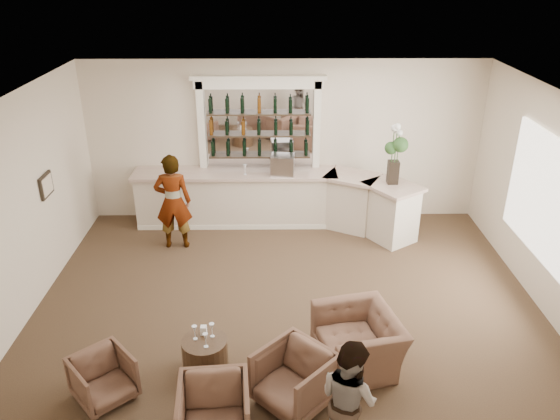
# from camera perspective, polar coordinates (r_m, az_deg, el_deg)

# --- Properties ---
(ground) EXTENTS (8.00, 8.00, 0.00)m
(ground) POSITION_cam_1_polar(r_m,az_deg,el_deg) (8.78, 0.82, -10.36)
(ground) COLOR brown
(ground) RESTS_ON ground
(room_shell) EXTENTS (8.04, 7.02, 3.32)m
(room_shell) POSITION_cam_1_polar(r_m,az_deg,el_deg) (8.33, 1.92, 5.81)
(room_shell) COLOR beige
(room_shell) RESTS_ON ground
(bar_counter) EXTENTS (5.72, 1.80, 1.14)m
(bar_counter) POSITION_cam_1_polar(r_m,az_deg,el_deg) (11.10, -0.37, 1.07)
(bar_counter) COLOR beige
(bar_counter) RESTS_ON ground
(back_bar_alcove) EXTENTS (2.64, 0.25, 3.00)m
(back_bar_alcove) POSITION_cam_1_polar(r_m,az_deg,el_deg) (11.00, -2.18, 8.91)
(back_bar_alcove) COLOR white
(back_bar_alcove) RESTS_ON ground
(cocktail_table) EXTENTS (0.61, 0.61, 0.50)m
(cocktail_table) POSITION_cam_1_polar(r_m,az_deg,el_deg) (7.58, -7.81, -14.84)
(cocktail_table) COLOR #452E1E
(cocktail_table) RESTS_ON ground
(sommelier) EXTENTS (0.70, 0.48, 1.85)m
(sommelier) POSITION_cam_1_polar(r_m,az_deg,el_deg) (10.34, -11.11, 0.85)
(sommelier) COLOR gray
(sommelier) RESTS_ON ground
(guest) EXTENTS (0.88, 0.92, 1.50)m
(guest) POSITION_cam_1_polar(r_m,az_deg,el_deg) (6.26, 7.20, -18.97)
(guest) COLOR gray
(guest) RESTS_ON ground
(armchair_left) EXTENTS (0.96, 0.96, 0.63)m
(armchair_left) POSITION_cam_1_polar(r_m,az_deg,el_deg) (7.43, -17.97, -16.38)
(armchair_left) COLOR brown
(armchair_left) RESTS_ON ground
(armchair_center) EXTENTS (0.86, 0.89, 0.75)m
(armchair_center) POSITION_cam_1_polar(r_m,az_deg,el_deg) (6.64, -6.90, -20.34)
(armchair_center) COLOR brown
(armchair_center) RESTS_ON ground
(armchair_right) EXTENTS (1.17, 1.17, 0.76)m
(armchair_right) POSITION_cam_1_polar(r_m,az_deg,el_deg) (6.99, 1.48, -17.21)
(armchair_right) COLOR brown
(armchair_right) RESTS_ON ground
(armchair_far) EXTENTS (1.26, 1.36, 0.75)m
(armchair_far) POSITION_cam_1_polar(r_m,az_deg,el_deg) (7.62, 8.17, -13.38)
(armchair_far) COLOR brown
(armchair_far) RESTS_ON ground
(espresso_machine) EXTENTS (0.49, 0.42, 0.40)m
(espresso_machine) POSITION_cam_1_polar(r_m,az_deg,el_deg) (10.79, 0.27, 4.74)
(espresso_machine) COLOR silver
(espresso_machine) RESTS_ON bar_counter
(flower_vase) EXTENTS (0.31, 0.31, 1.17)m
(flower_vase) POSITION_cam_1_polar(r_m,az_deg,el_deg) (10.43, 11.92, 6.14)
(flower_vase) COLOR black
(flower_vase) RESTS_ON bar_counter
(wine_glass_bar_left) EXTENTS (0.07, 0.07, 0.21)m
(wine_glass_bar_left) POSITION_cam_1_polar(r_m,az_deg,el_deg) (10.88, 0.96, 4.38)
(wine_glass_bar_left) COLOR white
(wine_glass_bar_left) RESTS_ON bar_counter
(wine_glass_bar_right) EXTENTS (0.07, 0.07, 0.21)m
(wine_glass_bar_right) POSITION_cam_1_polar(r_m,az_deg,el_deg) (10.84, -3.68, 4.25)
(wine_glass_bar_right) COLOR white
(wine_glass_bar_right) RESTS_ON bar_counter
(wine_glass_tbl_a) EXTENTS (0.07, 0.07, 0.21)m
(wine_glass_tbl_a) POSITION_cam_1_polar(r_m,az_deg,el_deg) (7.40, -8.89, -12.54)
(wine_glass_tbl_a) COLOR white
(wine_glass_tbl_a) RESTS_ON cocktail_table
(wine_glass_tbl_b) EXTENTS (0.07, 0.07, 0.21)m
(wine_glass_tbl_b) POSITION_cam_1_polar(r_m,az_deg,el_deg) (7.41, -7.12, -12.35)
(wine_glass_tbl_b) COLOR white
(wine_glass_tbl_b) RESTS_ON cocktail_table
(wine_glass_tbl_c) EXTENTS (0.07, 0.07, 0.21)m
(wine_glass_tbl_c) POSITION_cam_1_polar(r_m,az_deg,el_deg) (7.25, -7.78, -13.34)
(wine_glass_tbl_c) COLOR white
(wine_glass_tbl_c) RESTS_ON cocktail_table
(napkin_holder) EXTENTS (0.08, 0.08, 0.12)m
(napkin_holder) POSITION_cam_1_polar(r_m,az_deg,el_deg) (7.50, -7.99, -12.33)
(napkin_holder) COLOR white
(napkin_holder) RESTS_ON cocktail_table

